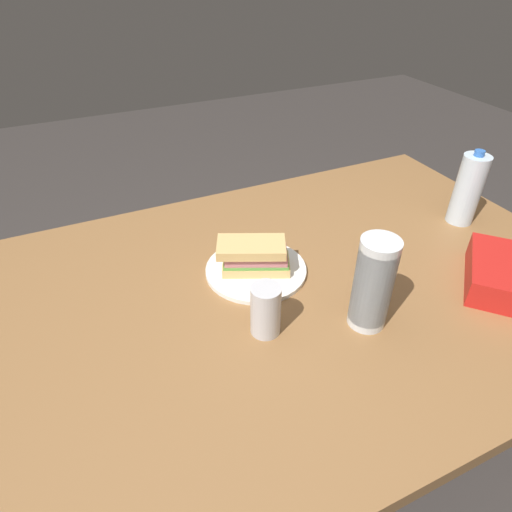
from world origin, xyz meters
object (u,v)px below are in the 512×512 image
at_px(paper_plate, 256,270).
at_px(soda_can_silver, 266,310).
at_px(plastic_cup_stack, 373,284).
at_px(chip_bag, 501,274).
at_px(sandwich, 255,256).
at_px(water_bottle_tall, 468,189).
at_px(dining_table, 253,320).

relative_size(paper_plate, soda_can_silver, 2.14).
height_order(plastic_cup_stack, soda_can_silver, plastic_cup_stack).
height_order(paper_plate, chip_bag, chip_bag).
bearing_deg(sandwich, water_bottle_tall, 177.53).
xyz_separation_m(dining_table, chip_bag, (-0.57, 0.22, 0.12)).
bearing_deg(dining_table, water_bottle_tall, -175.53).
bearing_deg(sandwich, plastic_cup_stack, 119.60).
bearing_deg(dining_table, sandwich, -117.20).
height_order(paper_plate, soda_can_silver, soda_can_silver).
height_order(dining_table, sandwich, sandwich).
bearing_deg(water_bottle_tall, dining_table, 4.47).
bearing_deg(plastic_cup_stack, soda_can_silver, -17.79).
distance_m(paper_plate, plastic_cup_stack, 0.33).
relative_size(water_bottle_tall, soda_can_silver, 1.86).
xyz_separation_m(water_bottle_tall, plastic_cup_stack, (0.52, 0.24, 0.00)).
relative_size(dining_table, sandwich, 8.85).
xyz_separation_m(sandwich, soda_can_silver, (0.07, 0.20, 0.01)).
xyz_separation_m(dining_table, paper_plate, (-0.05, -0.09, 0.09)).
bearing_deg(chip_bag, water_bottle_tall, -161.18).
distance_m(sandwich, plastic_cup_stack, 0.32).
distance_m(paper_plate, soda_can_silver, 0.22).
height_order(paper_plate, water_bottle_tall, water_bottle_tall).
xyz_separation_m(water_bottle_tall, soda_can_silver, (0.74, 0.17, -0.05)).
bearing_deg(plastic_cup_stack, chip_bag, 175.28).
bearing_deg(soda_can_silver, chip_bag, 170.35).
distance_m(sandwich, chip_bag, 0.61).
bearing_deg(chip_bag, plastic_cup_stack, -47.79).
height_order(sandwich, chip_bag, sandwich).
bearing_deg(chip_bag, dining_table, -63.66).
distance_m(sandwich, water_bottle_tall, 0.68).
relative_size(dining_table, paper_plate, 6.96).
distance_m(paper_plate, chip_bag, 0.61).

